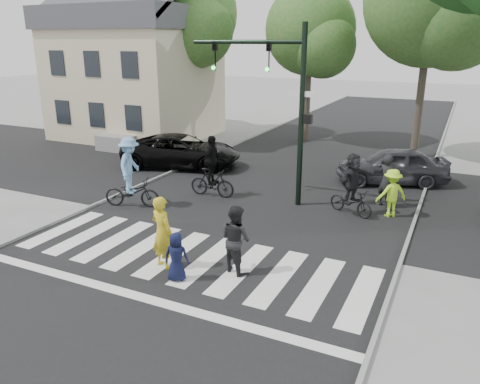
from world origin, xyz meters
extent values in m
plane|color=gray|center=(0.00, 0.00, 0.00)|extent=(120.00, 120.00, 0.00)
cube|color=black|center=(0.00, 5.00, 0.01)|extent=(10.00, 70.00, 0.01)
cube|color=black|center=(0.00, 8.00, 0.01)|extent=(70.00, 10.00, 0.01)
cube|color=gray|center=(-5.05, 5.00, 0.05)|extent=(0.10, 70.00, 0.10)
cube|color=gray|center=(5.05, 5.00, 0.05)|extent=(0.10, 70.00, 0.10)
cube|color=silver|center=(-4.50, 1.00, 0.01)|extent=(0.55, 3.00, 0.01)
cube|color=silver|center=(-3.50, 1.00, 0.01)|extent=(0.55, 3.00, 0.01)
cube|color=silver|center=(-2.50, 1.00, 0.01)|extent=(0.55, 3.00, 0.01)
cube|color=silver|center=(-1.50, 1.00, 0.01)|extent=(0.55, 3.00, 0.01)
cube|color=silver|center=(-0.50, 1.00, 0.01)|extent=(0.55, 3.00, 0.01)
cube|color=silver|center=(0.50, 1.00, 0.01)|extent=(0.55, 3.00, 0.01)
cube|color=silver|center=(1.50, 1.00, 0.01)|extent=(0.55, 3.00, 0.01)
cube|color=silver|center=(2.50, 1.00, 0.01)|extent=(0.55, 3.00, 0.01)
cube|color=silver|center=(3.50, 1.00, 0.01)|extent=(0.55, 3.00, 0.01)
cube|color=silver|center=(4.50, 1.00, 0.01)|extent=(0.55, 3.00, 0.01)
cube|color=silver|center=(0.00, -1.20, 0.01)|extent=(10.00, 0.30, 0.01)
cylinder|color=black|center=(1.20, 6.20, 3.00)|extent=(0.18, 0.18, 6.00)
cylinder|color=black|center=(-0.80, 6.20, 5.40)|extent=(4.00, 0.14, 0.14)
imported|color=black|center=(0.00, 6.20, 4.95)|extent=(0.16, 0.20, 1.00)
sphere|color=#19E533|center=(0.00, 6.08, 4.55)|extent=(0.14, 0.14, 0.14)
imported|color=black|center=(-2.00, 6.20, 4.95)|extent=(0.16, 0.20, 1.00)
sphere|color=#19E533|center=(-2.00, 6.08, 4.55)|extent=(0.14, 0.14, 0.14)
cube|color=black|center=(1.42, 6.20, 3.00)|extent=(0.28, 0.18, 0.30)
cube|color=#FF660C|center=(1.53, 6.20, 3.00)|extent=(0.02, 0.14, 0.20)
cube|color=white|center=(1.20, 6.20, 3.80)|extent=(0.90, 0.04, 0.18)
cylinder|color=brown|center=(-14.00, 16.20, 2.97)|extent=(0.36, 0.36, 5.95)
sphere|color=#2C6329|center=(-14.00, 16.20, 6.38)|extent=(5.20, 5.20, 5.20)
sphere|color=#2C6329|center=(-12.96, 15.42, 5.53)|extent=(3.64, 3.64, 3.64)
cylinder|color=brown|center=(-9.00, 15.70, 3.22)|extent=(0.36, 0.36, 6.44)
sphere|color=#2C6329|center=(-9.00, 15.70, 6.90)|extent=(5.80, 5.80, 5.80)
sphere|color=#2C6329|center=(-7.84, 14.83, 5.98)|extent=(4.06, 4.06, 4.06)
cylinder|color=brown|center=(-2.00, 16.80, 2.80)|extent=(0.36, 0.36, 5.60)
sphere|color=#2C6329|center=(-2.00, 16.80, 6.00)|extent=(4.80, 4.80, 4.80)
sphere|color=#2C6329|center=(-1.04, 16.08, 5.20)|extent=(3.36, 3.36, 3.36)
cylinder|color=brown|center=(4.00, 15.50, 3.36)|extent=(0.36, 0.36, 6.72)
sphere|color=#2C6329|center=(5.20, 14.60, 6.24)|extent=(4.20, 4.20, 4.20)
cube|color=beige|center=(-11.50, 14.00, 3.00)|extent=(8.00, 7.00, 6.00)
cube|color=#47474C|center=(-11.50, 14.00, 6.60)|extent=(8.40, 7.40, 1.20)
cube|color=#47474C|center=(-11.50, 15.85, 7.60)|extent=(8.40, 3.69, 2.44)
cube|color=black|center=(-13.90, 10.48, 1.70)|extent=(1.00, 0.06, 1.30)
cube|color=black|center=(-13.90, 10.48, 4.30)|extent=(1.00, 0.06, 1.30)
cube|color=black|center=(-11.50, 10.48, 1.70)|extent=(1.00, 0.06, 1.30)
cube|color=black|center=(-11.50, 10.48, 4.30)|extent=(1.00, 0.06, 1.30)
cube|color=black|center=(-9.10, 10.48, 1.70)|extent=(1.00, 0.06, 1.30)
cube|color=black|center=(-9.10, 10.48, 4.30)|extent=(1.00, 0.06, 1.30)
cube|color=gray|center=(-10.00, 10.20, 0.40)|extent=(2.00, 1.20, 0.80)
imported|color=gold|center=(-0.32, 0.27, 0.93)|extent=(0.78, 0.62, 1.86)
imported|color=black|center=(0.36, -0.16, 0.60)|extent=(0.67, 0.54, 1.20)
imported|color=black|center=(1.42, 0.85, 0.86)|extent=(1.01, 0.91, 1.72)
imported|color=black|center=(-3.87, 3.57, 0.50)|extent=(2.02, 1.22, 1.00)
imported|color=#70A4D2|center=(-3.87, 3.57, 1.46)|extent=(1.06, 1.40, 1.91)
imported|color=black|center=(-1.94, 5.72, 0.52)|extent=(1.74, 0.58, 1.03)
imported|color=black|center=(-1.94, 5.72, 1.36)|extent=(0.49, 1.07, 1.78)
imported|color=black|center=(3.05, 6.07, 0.42)|extent=(1.71, 1.15, 0.85)
imported|color=black|center=(3.05, 6.07, 1.24)|extent=(1.03, 1.57, 1.62)
imported|color=black|center=(-5.21, 8.82, 0.73)|extent=(5.68, 3.70, 1.45)
imported|color=#35353B|center=(3.69, 10.24, 0.73)|extent=(4.60, 3.14, 1.45)
imported|color=#BAFE29|center=(4.25, 6.42, 0.79)|extent=(1.17, 1.09, 1.58)
imported|color=black|center=(3.93, 7.32, 0.91)|extent=(0.79, 0.73, 1.82)
camera|label=1|loc=(6.03, -8.50, 5.44)|focal=35.00mm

